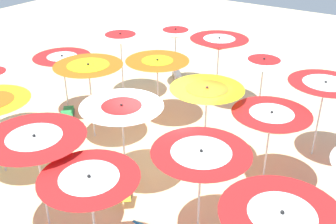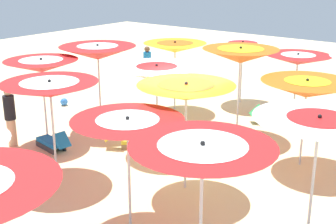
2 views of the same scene
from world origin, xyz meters
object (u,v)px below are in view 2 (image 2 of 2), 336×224
at_px(beach_umbrella_0, 243,48).
at_px(beach_umbrella_5, 298,60).
at_px(beach_umbrella_7, 157,74).
at_px(beach_umbrella_12, 186,92).
at_px(beach_umbrella_18, 202,156).
at_px(beach_umbrella_3, 41,66).
at_px(beachgoer_1, 10,116).
at_px(lounger_1, 135,141).
at_px(beach_umbrella_1, 175,47).
at_px(beach_umbrella_17, 319,129).
at_px(lounger_4, 272,116).
at_px(beach_umbrella_11, 307,89).
at_px(beach_umbrella_13, 128,129).
at_px(lounger_2, 52,142).
at_px(beach_ball, 64,102).
at_px(beachgoer_0, 147,67).
at_px(beach_umbrella_2, 98,53).
at_px(beach_umbrella_8, 50,89).
at_px(beach_umbrella_6, 240,56).

relative_size(beach_umbrella_0, beach_umbrella_5, 1.01).
height_order(beach_umbrella_7, beach_umbrella_12, beach_umbrella_12).
bearing_deg(beach_umbrella_18, beach_umbrella_3, 159.60).
height_order(beach_umbrella_7, beachgoer_1, beach_umbrella_7).
relative_size(lounger_1, beachgoer_1, 0.77).
distance_m(beach_umbrella_18, beachgoer_1, 7.60).
height_order(beach_umbrella_3, beach_umbrella_18, beach_umbrella_18).
distance_m(beach_umbrella_1, lounger_1, 4.08).
height_order(beach_umbrella_17, beach_umbrella_18, beach_umbrella_18).
bearing_deg(beach_umbrella_18, lounger_4, 108.14).
bearing_deg(beach_umbrella_17, lounger_4, 120.86).
height_order(beach_umbrella_11, beach_umbrella_18, beach_umbrella_18).
bearing_deg(beach_umbrella_12, beach_umbrella_13, -88.33).
distance_m(beach_umbrella_17, lounger_2, 7.30).
xyz_separation_m(beach_umbrella_3, beachgoer_1, (-0.47, -0.79, -1.29)).
relative_size(beachgoer_1, beach_ball, 6.17).
relative_size(beach_umbrella_11, beachgoer_0, 1.27).
relative_size(beach_umbrella_5, beach_umbrella_17, 0.89).
bearing_deg(beachgoer_0, beach_ball, -31.26).
relative_size(beach_umbrella_18, lounger_2, 1.94).
relative_size(beach_umbrella_0, beach_umbrella_13, 1.01).
xyz_separation_m(beach_umbrella_13, beach_umbrella_18, (2.08, -0.74, 0.27)).
bearing_deg(beach_umbrella_2, beach_umbrella_0, 65.58).
bearing_deg(beach_umbrella_3, beach_umbrella_11, 24.25).
relative_size(beach_umbrella_17, lounger_2, 1.93).
distance_m(beach_umbrella_5, beach_umbrella_18, 8.57).
height_order(beach_umbrella_5, beach_umbrella_17, beach_umbrella_17).
distance_m(beach_umbrella_8, beach_umbrella_18, 4.98).
bearing_deg(beach_umbrella_8, lounger_2, 144.33).
distance_m(beach_umbrella_11, lounger_4, 3.62).
distance_m(beach_umbrella_11, beach_umbrella_18, 5.36).
relative_size(beach_umbrella_8, beach_umbrella_13, 1.07).
bearing_deg(beach_umbrella_11, beachgoer_0, 157.95).
distance_m(beach_umbrella_1, beachgoer_1, 5.65).
bearing_deg(beach_umbrella_5, beach_ball, -154.70).
bearing_deg(beach_umbrella_2, beach_ball, 165.07).
distance_m(beach_umbrella_1, beach_umbrella_13, 7.30).
relative_size(beach_umbrella_17, beach_ball, 9.28).
relative_size(beach_umbrella_0, beach_umbrella_6, 0.86).
relative_size(beach_umbrella_3, lounger_4, 1.98).
bearing_deg(beach_umbrella_6, beach_ball, -168.71).
bearing_deg(beach_umbrella_18, beach_umbrella_5, 104.15).
relative_size(beach_umbrella_2, beach_ball, 9.57).
distance_m(beach_umbrella_6, beach_umbrella_17, 5.55).
xyz_separation_m(beach_umbrella_12, beachgoer_1, (-5.14, -0.85, -1.36)).
height_order(beach_umbrella_8, beach_umbrella_13, beach_umbrella_8).
bearing_deg(lounger_4, beach_umbrella_6, -145.21).
height_order(beach_umbrella_5, beach_umbrella_6, beach_umbrella_6).
xyz_separation_m(beach_umbrella_2, lounger_1, (2.00, -0.71, -2.04)).
relative_size(beach_umbrella_2, beach_umbrella_17, 1.03).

